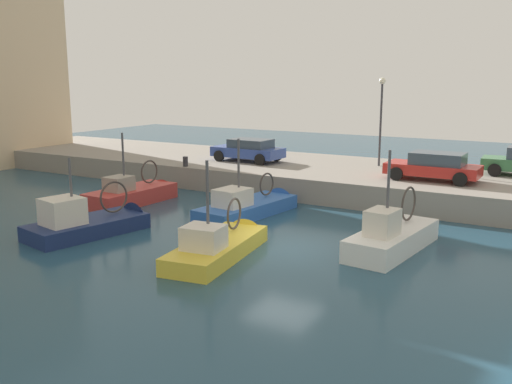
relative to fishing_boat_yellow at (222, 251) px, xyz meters
name	(u,v)px	position (x,y,z in m)	size (l,w,h in m)	color
water_surface	(284,248)	(1.66, -1.55, -0.11)	(80.00, 80.00, 0.00)	navy
quay_wall	(385,182)	(13.16, -1.55, 0.49)	(9.00, 56.00, 1.20)	gray
fishing_boat_yellow	(222,251)	(0.00, 0.00, 0.00)	(6.03, 2.48, 4.23)	gold
fishing_boat_blue	(252,211)	(5.63, 2.14, 0.00)	(6.29, 2.61, 4.33)	#2D60B7
fishing_boat_white	(395,245)	(3.68, -5.03, 0.01)	(5.77, 2.28, 4.44)	white
fishing_boat_navy	(95,229)	(-0.24, 5.88, 0.05)	(5.69, 3.05, 4.01)	navy
fishing_boat_red	(137,200)	(4.84, 8.30, -0.02)	(5.57, 2.25, 4.33)	#BC3833
parked_car_red	(434,166)	(11.63, -4.42, 1.79)	(2.07, 4.34, 1.35)	red
parked_car_blue	(249,150)	(12.45, 6.44, 1.78)	(2.13, 4.20, 1.32)	#334C9E
mooring_bollard_mid	(185,162)	(9.01, 8.45, 1.37)	(0.28, 0.28, 0.55)	#2D2D33
quay_streetlamp	(381,107)	(14.66, -0.70, 4.35)	(0.36, 0.36, 4.83)	#38383D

